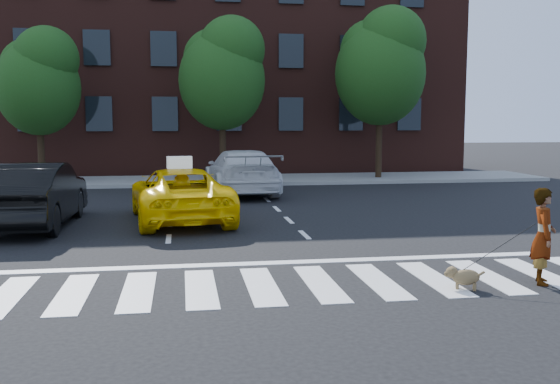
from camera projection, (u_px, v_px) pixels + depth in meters
name	position (u px, v px, depth m)	size (l,w,h in m)	color
ground	(262.00, 286.00, 10.31)	(120.00, 120.00, 0.00)	black
crosswalk	(262.00, 286.00, 10.31)	(13.00, 2.40, 0.01)	silver
stop_line	(251.00, 264.00, 11.88)	(12.00, 0.30, 0.01)	silver
sidewalk_far	(211.00, 180.00, 27.47)	(30.00, 4.00, 0.15)	slate
building	(203.00, 60.00, 34.14)	(26.00, 10.00, 12.00)	#3F1C16
tree_left	(39.00, 78.00, 25.39)	(3.39, 3.38, 6.50)	black
tree_mid	(223.00, 70.00, 26.51)	(3.69, 3.69, 7.10)	black
tree_right	(381.00, 62.00, 27.55)	(4.00, 4.00, 7.70)	black
taxi	(180.00, 194.00, 16.89)	(2.40, 5.20, 1.45)	yellow
black_sedan	(34.00, 195.00, 15.89)	(1.76, 5.06, 1.67)	black
white_suv	(241.00, 172.00, 23.03)	(2.29, 5.64, 1.64)	silver
woman	(543.00, 236.00, 10.38)	(0.59, 0.39, 1.62)	#999999
dog	(463.00, 276.00, 10.09)	(0.62, 0.41, 0.37)	#876244
taxi_sign	(179.00, 162.00, 16.59)	(0.65, 0.28, 0.32)	white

